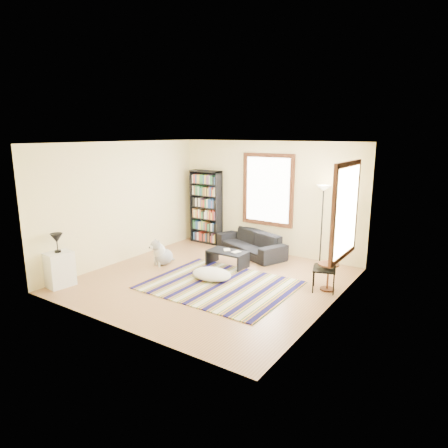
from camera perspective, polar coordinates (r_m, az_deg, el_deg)
The scene contains 21 objects.
floor at distance 8.40m, azimuth -1.92°, elevation -8.30°, with size 5.00×5.00×0.10m, color #A97E4D.
ceiling at distance 7.84m, azimuth -2.08°, elevation 11.88°, with size 5.00×5.00×0.10m, color white.
wall_back at distance 10.14m, azimuth 6.47°, elevation 3.81°, with size 5.00×0.10×2.80m, color beige.
wall_front at distance 6.17m, azimuth -15.98°, elevation -2.56°, with size 5.00×0.10×2.80m, color beige.
wall_left at distance 9.68m, azimuth -14.35°, elevation 3.06°, with size 0.10×5.00×2.80m, color beige.
wall_right at distance 6.86m, azimuth 15.58°, elevation -0.99°, with size 0.10×5.00×2.80m, color beige.
window_back at distance 10.04m, azimuth 6.29°, elevation 4.88°, with size 1.20×0.06×1.60m, color white.
window_right at distance 7.59m, azimuth 17.02°, elevation 1.78°, with size 0.06×1.20×1.60m, color white.
rug at distance 8.10m, azimuth -0.62°, elevation -8.68°, with size 2.81×2.25×0.02m, color #0E0C3D.
sofa at distance 10.05m, azimuth 3.85°, elevation -2.71°, with size 1.97×0.77×0.57m, color black.
bookshelf at distance 10.96m, azimuth -2.59°, elevation 2.44°, with size 0.90×0.30×2.00m, color black.
coffee_table at distance 9.16m, azimuth 0.49°, elevation -4.96°, with size 0.90×0.50×0.36m, color black.
book_a at distance 9.15m, azimuth -0.03°, elevation -3.73°, with size 0.19×0.14×0.02m, color beige.
book_b at distance 9.06m, azimuth 1.46°, elevation -3.91°, with size 0.14×0.20×0.01m, color beige.
floor_cushion at distance 8.39m, azimuth -1.76°, elevation -7.18°, with size 0.88×0.66×0.22m, color beige.
floor_lamp at distance 9.26m, azimuth 13.77°, elevation -0.32°, with size 0.30×0.30×1.86m, color black, non-canonical shape.
side_table at distance 8.05m, azimuth 14.61°, elevation -7.29°, with size 0.40×0.40×0.54m, color #4C2513.
folding_chair at distance 7.93m, azimuth 14.13°, elevation -6.33°, with size 0.42×0.40×0.86m, color black.
white_cabinet at distance 8.60m, azimuth -22.44°, elevation -5.99°, with size 0.38×0.50×0.70m, color white.
table_lamp at distance 8.45m, azimuth -22.75°, elevation -2.52°, with size 0.24×0.24×0.38m, color black, non-canonical shape.
dog at distance 9.35m, azimuth -8.64°, elevation -3.93°, with size 0.43×0.61×0.61m, color #B1B1B1, non-canonical shape.
Camera 1 is at (4.58, -6.35, 2.99)m, focal length 32.00 mm.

